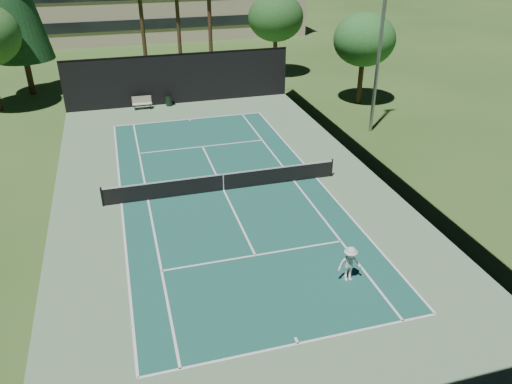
# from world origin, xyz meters

# --- Properties ---
(ground) EXTENTS (160.00, 160.00, 0.00)m
(ground) POSITION_xyz_m (0.00, 0.00, 0.00)
(ground) COLOR #335620
(ground) RESTS_ON ground
(apron_slab) EXTENTS (18.00, 32.00, 0.01)m
(apron_slab) POSITION_xyz_m (0.00, 0.00, 0.01)
(apron_slab) COLOR #65885F
(apron_slab) RESTS_ON ground
(court_surface) EXTENTS (10.97, 23.77, 0.01)m
(court_surface) POSITION_xyz_m (0.00, 0.00, 0.01)
(court_surface) COLOR #1B564B
(court_surface) RESTS_ON ground
(court_lines) EXTENTS (11.07, 23.87, 0.01)m
(court_lines) POSITION_xyz_m (0.00, 0.00, 0.02)
(court_lines) COLOR white
(court_lines) RESTS_ON ground
(tennis_net) EXTENTS (12.90, 0.10, 1.10)m
(tennis_net) POSITION_xyz_m (0.00, 0.00, 0.56)
(tennis_net) COLOR black
(tennis_net) RESTS_ON ground
(fence) EXTENTS (18.04, 32.05, 4.03)m
(fence) POSITION_xyz_m (0.00, 0.06, 2.01)
(fence) COLOR black
(fence) RESTS_ON ground
(player) EXTENTS (1.05, 0.65, 1.58)m
(player) POSITION_xyz_m (3.22, -9.06, 0.79)
(player) COLOR white
(player) RESTS_ON ground
(tennis_ball_a) EXTENTS (0.08, 0.08, 0.08)m
(tennis_ball_a) POSITION_xyz_m (-5.55, -9.50, 0.04)
(tennis_ball_a) COLOR #BFD430
(tennis_ball_a) RESTS_ON ground
(tennis_ball_b) EXTENTS (0.07, 0.07, 0.07)m
(tennis_ball_b) POSITION_xyz_m (0.42, 1.65, 0.04)
(tennis_ball_b) COLOR #CFD931
(tennis_ball_b) RESTS_ON ground
(tennis_ball_c) EXTENTS (0.07, 0.07, 0.07)m
(tennis_ball_c) POSITION_xyz_m (1.33, 1.99, 0.03)
(tennis_ball_c) COLOR #E2F638
(tennis_ball_c) RESTS_ON ground
(tennis_ball_d) EXTENTS (0.06, 0.06, 0.06)m
(tennis_ball_d) POSITION_xyz_m (-6.43, 2.72, 0.03)
(tennis_ball_d) COLOR #BFDB31
(tennis_ball_d) RESTS_ON ground
(park_bench) EXTENTS (1.50, 0.45, 1.02)m
(park_bench) POSITION_xyz_m (-3.18, 15.33, 0.55)
(park_bench) COLOR beige
(park_bench) RESTS_ON ground
(trash_bin) EXTENTS (0.56, 0.56, 0.95)m
(trash_bin) POSITION_xyz_m (-1.04, 15.56, 0.48)
(trash_bin) COLOR black
(trash_bin) RESTS_ON ground
(decid_tree_a) EXTENTS (5.12, 5.12, 7.62)m
(decid_tree_a) POSITION_xyz_m (10.00, 22.00, 5.42)
(decid_tree_a) COLOR #422D1C
(decid_tree_a) RESTS_ON ground
(decid_tree_b) EXTENTS (4.80, 4.80, 7.14)m
(decid_tree_b) POSITION_xyz_m (14.00, 12.00, 5.08)
(decid_tree_b) COLOR #4D3421
(decid_tree_b) RESTS_ON ground
(campus_building) EXTENTS (40.50, 12.50, 8.30)m
(campus_building) POSITION_xyz_m (0.00, 45.98, 4.21)
(campus_building) COLOR #B9A78F
(campus_building) RESTS_ON ground
(light_pole) EXTENTS (0.90, 0.25, 12.22)m
(light_pole) POSITION_xyz_m (12.00, 6.00, 6.46)
(light_pole) COLOR gray
(light_pole) RESTS_ON ground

